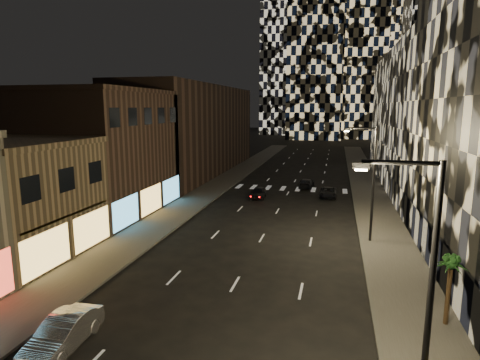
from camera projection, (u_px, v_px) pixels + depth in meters
The scene contains 16 objects.
sidewalk_left at pixel (218, 185), 55.43m from camera, with size 4.00×120.00×0.15m, color #47443F.
sidewalk_right at pixel (369, 192), 50.83m from camera, with size 4.00×120.00×0.15m, color #47443F.
curb_left at pixel (233, 185), 54.95m from camera, with size 0.20×120.00×0.15m, color #4C4C47.
curb_right at pixel (352, 191), 51.31m from camera, with size 0.20×120.00×0.15m, color #4C4C47.
retail_tan at pixel (8, 202), 28.60m from camera, with size 10.00×10.00×8.00m, color #846D4F.
retail_brown at pixel (104, 154), 40.20m from camera, with size 10.00×15.00×12.00m, color #473228.
retail_filler_left at pixel (194, 130), 65.37m from camera, with size 10.00×40.00×14.00m, color #473228.
midrise_base at pixel (438, 252), 25.65m from camera, with size 0.60×25.00×3.00m, color #383838.
midrise_filler_right at pixel (447, 120), 53.63m from camera, with size 16.00×40.00×18.00m, color #232326.
streetlight_near at pixel (423, 286), 12.00m from camera, with size 2.55×0.25×9.00m.
streetlight_far at pixel (370, 176), 31.13m from camera, with size 2.55×0.25×9.00m.
car_silver_parked at pixel (63, 333), 17.79m from camera, with size 1.55×4.43×1.46m, color #A1A0A5.
car_dark_midlane at pixel (258, 193), 47.40m from camera, with size 1.59×3.95×1.35m, color black.
car_dark_oncoming at pixel (306, 183), 53.53m from camera, with size 1.73×4.25×1.23m, color black.
car_dark_rightlane at pixel (328, 193), 47.95m from camera, with size 1.92×4.17×1.16m, color black.
palm_tree at pixel (451, 267), 19.18m from camera, with size 1.80×1.79×3.54m.
Camera 1 is at (5.66, -2.21, 10.61)m, focal length 30.00 mm.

